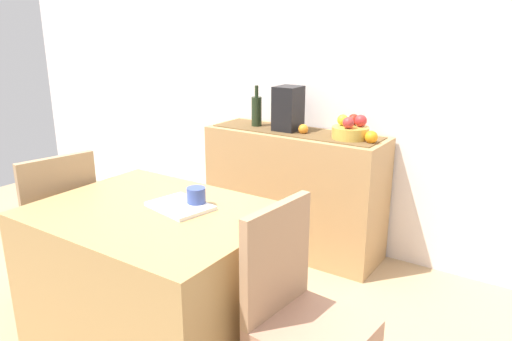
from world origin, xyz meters
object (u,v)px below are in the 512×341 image
coffee_maker (288,109)px  coffee_cup (196,197)px  sideboard_console (294,191)px  wine_bottle (257,111)px  fruit_bowl (350,133)px  open_book (180,206)px  dining_table (158,282)px  chair_near_window (56,258)px

coffee_maker → coffee_cup: coffee_maker is taller
sideboard_console → wine_bottle: bearing=180.0°
sideboard_console → coffee_cup: (0.16, -1.22, 0.36)m
fruit_bowl → open_book: bearing=-102.6°
wine_bottle → open_book: (0.43, -1.27, -0.22)m
dining_table → chair_near_window: (-0.81, -0.00, -0.10)m
sideboard_console → coffee_cup: 1.28m
open_book → coffee_maker: bearing=109.3°
wine_bottle → open_book: 1.36m
sideboard_console → chair_near_window: (-0.79, -1.37, -0.16)m
wine_bottle → coffee_maker: 0.26m
dining_table → fruit_bowl: bearing=74.9°
dining_table → wine_bottle: bearing=104.2°
coffee_maker → open_book: (0.17, -1.27, -0.26)m
sideboard_console → coffee_cup: bearing=-82.5°
sideboard_console → coffee_cup: size_ratio=13.71×
dining_table → open_book: open_book is taller
coffee_cup → coffee_maker: bearing=100.3°
sideboard_console → fruit_bowl: (0.40, 0.00, 0.47)m
wine_bottle → coffee_maker: size_ratio=0.96×
sideboard_console → open_book: 1.32m
sideboard_console → dining_table: bearing=-88.8°
wine_bottle → dining_table: (0.34, -1.36, -0.60)m
dining_table → coffee_cup: bearing=48.0°
sideboard_console → chair_near_window: 1.59m
fruit_bowl → coffee_maker: 0.47m
open_book → chair_near_window: 1.02m
sideboard_console → chair_near_window: size_ratio=1.39×
sideboard_console → dining_table: size_ratio=1.13×
coffee_maker → fruit_bowl: bearing=0.0°
coffee_maker → dining_table: size_ratio=0.27×
sideboard_console → wine_bottle: (-0.32, 0.00, 0.54)m
wine_bottle → sideboard_console: bearing=0.0°
fruit_bowl → coffee_cup: fruit_bowl is taller
sideboard_console → coffee_maker: size_ratio=4.12×
open_book → dining_table: bearing=-121.5°
fruit_bowl → coffee_maker: coffee_maker is taller
fruit_bowl → open_book: 1.31m
coffee_maker → sideboard_console: bearing=0.0°
coffee_maker → chair_near_window: bearing=-118.0°
wine_bottle → dining_table: bearing=-75.8°
fruit_bowl → open_book: (-0.28, -1.27, -0.15)m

